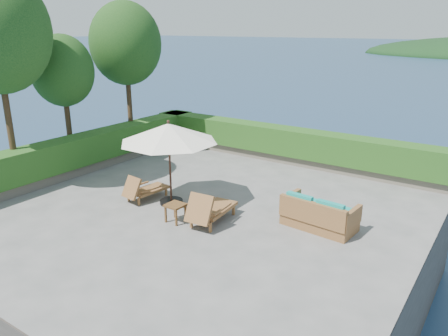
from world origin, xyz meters
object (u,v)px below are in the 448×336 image
Objects in this scene: side_table at (175,207)px; wicker_loveseat at (318,216)px; lounge_left at (144,189)px; patio_umbrella at (169,134)px; lounge_right at (210,209)px.

wicker_loveseat is at bearing 28.15° from side_table.
patio_umbrella is at bearing 22.00° from lounge_left.
patio_umbrella reaches higher than lounge_left.
side_table is (1.82, -0.67, 0.07)m from lounge_left.
patio_umbrella is 1.88× the size of wicker_loveseat.
patio_umbrella is at bearing 136.00° from side_table.
wicker_loveseat is (5.17, 1.12, 0.02)m from lounge_left.
side_table is (0.94, -0.91, -1.73)m from patio_umbrella.
lounge_right is (2.65, -0.22, 0.06)m from lounge_left.
lounge_right is (1.77, -0.46, -1.74)m from patio_umbrella.
lounge_right is 0.94m from side_table.
side_table is 3.80m from wicker_loveseat.
lounge_left is at bearing 159.78° from side_table.
patio_umbrella reaches higher than lounge_right.
lounge_left is 2.66m from lounge_right.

